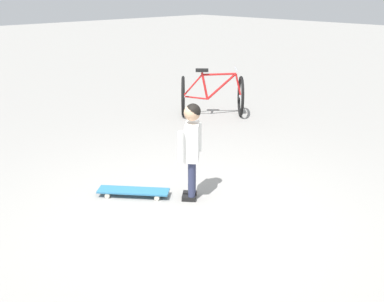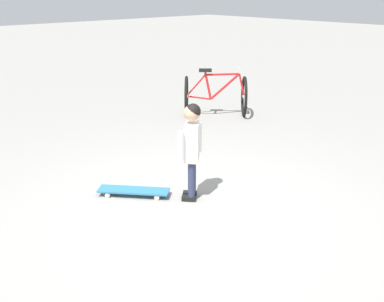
# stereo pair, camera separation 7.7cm
# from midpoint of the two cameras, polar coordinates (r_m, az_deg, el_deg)

# --- Properties ---
(ground_plane) EXTENTS (50.00, 50.00, 0.00)m
(ground_plane) POSITION_cam_midpoint_polar(r_m,az_deg,el_deg) (4.53, -0.34, -8.29)
(ground_plane) COLOR gray
(child_person) EXTENTS (0.40, 0.27, 1.06)m
(child_person) POSITION_cam_midpoint_polar(r_m,az_deg,el_deg) (4.63, -0.49, 1.23)
(child_person) COLOR #2D3351
(child_person) RESTS_ON ground
(skateboard) EXTENTS (0.65, 0.72, 0.07)m
(skateboard) POSITION_cam_midpoint_polar(r_m,az_deg,el_deg) (4.95, -7.96, -5.11)
(skateboard) COLOR teal
(skateboard) RESTS_ON ground
(bicycle_near) EXTENTS (1.26, 1.25, 0.85)m
(bicycle_near) POSITION_cam_midpoint_polar(r_m,az_deg,el_deg) (7.92, 2.30, 7.20)
(bicycle_near) COLOR black
(bicycle_near) RESTS_ON ground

